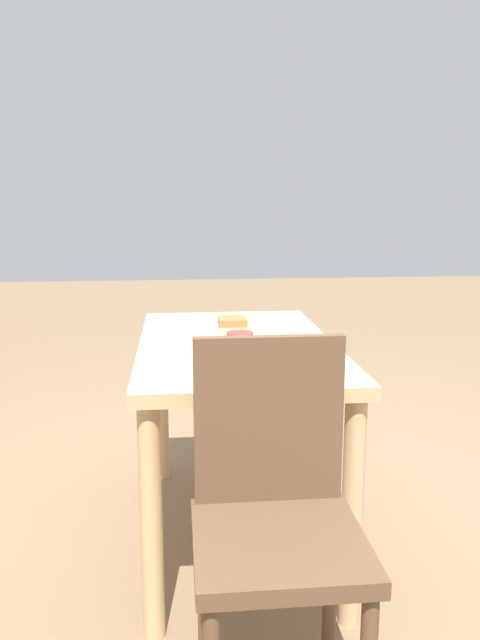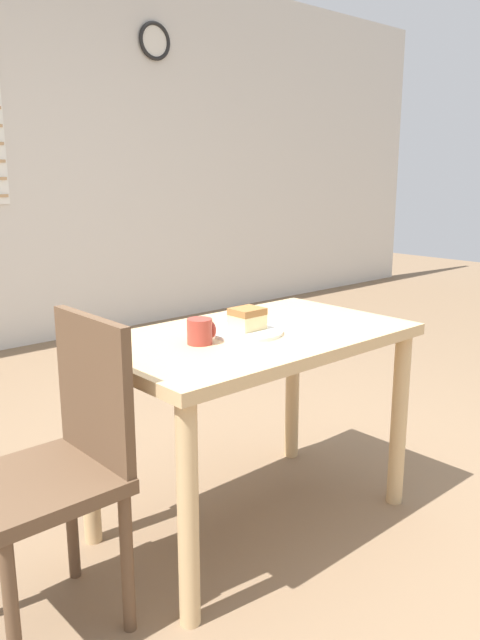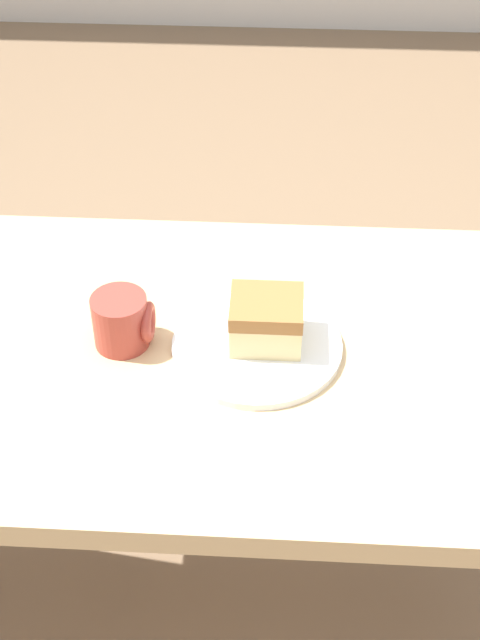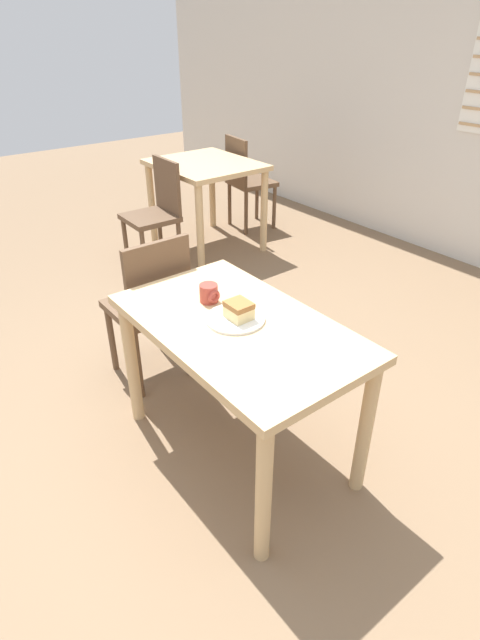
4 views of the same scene
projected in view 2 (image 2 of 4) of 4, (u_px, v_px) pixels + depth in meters
The scene contains 6 objects.
ground_plane at pixel (287, 534), 2.20m from camera, with size 14.00×14.00×0.00m, color #7A6047.
dining_table_near at pixel (253, 363), 2.15m from camera, with size 1.10×0.65×0.71m.
chair_near_window at pixel (60, 462), 1.69m from camera, with size 0.38×0.38×0.87m.
plate at pixel (246, 332), 2.11m from camera, with size 0.25×0.25×0.01m.
cake_slice at pixel (247, 319), 2.12m from camera, with size 0.10×0.09×0.07m.
coffee_mug at pixel (201, 331), 1.98m from camera, with size 0.09×0.08×0.08m.
Camera 2 is at (-1.44, -1.35, 1.25)m, focal length 35.00 mm.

